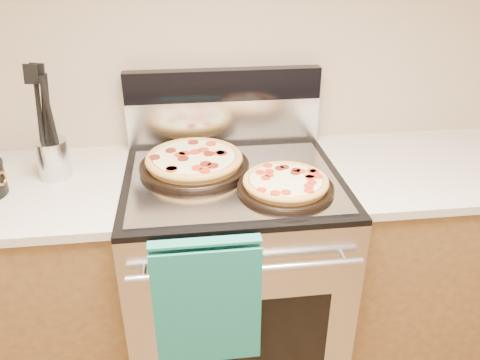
{
  "coord_description": "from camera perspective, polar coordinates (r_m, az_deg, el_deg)",
  "views": [
    {
      "loc": [
        -0.16,
        0.2,
        1.66
      ],
      "look_at": [
        0.01,
        1.55,
        0.95
      ],
      "focal_mm": 35.0,
      "sensor_mm": 36.0,
      "label": 1
    }
  ],
  "objects": [
    {
      "name": "wall_back",
      "position": [
        1.84,
        -2.28,
        17.58
      ],
      "size": [
        4.0,
        0.0,
        4.0
      ],
      "primitive_type": "plane",
      "rotation": [
        1.57,
        0.0,
        0.0
      ],
      "color": "tan",
      "rests_on": "ground"
    },
    {
      "name": "range_body",
      "position": [
        1.9,
        -0.8,
        -12.25
      ],
      "size": [
        0.76,
        0.68,
        0.9
      ],
      "primitive_type": "cube",
      "color": "#B7B7BC",
      "rests_on": "ground"
    },
    {
      "name": "oven_window",
      "position": [
        1.66,
        0.59,
        -19.6
      ],
      "size": [
        0.56,
        0.01,
        0.4
      ],
      "primitive_type": "cube",
      "color": "black",
      "rests_on": "range_body"
    },
    {
      "name": "cooktop",
      "position": [
        1.65,
        -0.9,
        0.17
      ],
      "size": [
        0.76,
        0.68,
        0.02
      ],
      "primitive_type": "cube",
      "color": "black",
      "rests_on": "range_body"
    },
    {
      "name": "backsplash_lower",
      "position": [
        1.89,
        -1.98,
        7.16
      ],
      "size": [
        0.76,
        0.06,
        0.18
      ],
      "primitive_type": "cube",
      "color": "silver",
      "rests_on": "cooktop"
    },
    {
      "name": "backsplash_upper",
      "position": [
        1.84,
        -2.06,
        11.54
      ],
      "size": [
        0.76,
        0.06,
        0.12
      ],
      "primitive_type": "cube",
      "color": "black",
      "rests_on": "backsplash_lower"
    },
    {
      "name": "oven_handle",
      "position": [
        1.39,
        0.89,
        -10.94
      ],
      "size": [
        0.7,
        0.03,
        0.03
      ],
      "primitive_type": "cylinder",
      "rotation": [
        0.0,
        1.57,
        0.0
      ],
      "color": "silver",
      "rests_on": "range_body"
    },
    {
      "name": "dish_towel",
      "position": [
        1.45,
        -4.01,
        -14.39
      ],
      "size": [
        0.32,
        0.05,
        0.42
      ],
      "primitive_type": null,
      "color": "#167069",
      "rests_on": "oven_handle"
    },
    {
      "name": "foil_sheet",
      "position": [
        1.61,
        -0.79,
        0.1
      ],
      "size": [
        0.7,
        0.55,
        0.01
      ],
      "primitive_type": "cube",
      "color": "gray",
      "rests_on": "cooktop"
    },
    {
      "name": "cabinet_left",
      "position": [
        2.05,
        -26.76,
        -12.63
      ],
      "size": [
        1.0,
        0.62,
        0.88
      ],
      "primitive_type": "cube",
      "color": "brown",
      "rests_on": "ground"
    },
    {
      "name": "cabinet_right",
      "position": [
        2.19,
        23.01,
        -9.15
      ],
      "size": [
        1.0,
        0.62,
        0.88
      ],
      "primitive_type": "cube",
      "color": "brown",
      "rests_on": "ground"
    },
    {
      "name": "countertop_right",
      "position": [
        1.97,
        25.39,
        1.64
      ],
      "size": [
        1.02,
        0.64,
        0.03
      ],
      "primitive_type": "cube",
      "color": "beige",
      "rests_on": "cabinet_right"
    },
    {
      "name": "pepperoni_pizza_back",
      "position": [
        1.68,
        -5.59,
        2.27
      ],
      "size": [
        0.39,
        0.39,
        0.05
      ],
      "primitive_type": null,
      "rotation": [
        0.0,
        0.0,
        -0.02
      ],
      "color": "#B17836",
      "rests_on": "foil_sheet"
    },
    {
      "name": "pepperoni_pizza_front",
      "position": [
        1.54,
        5.58,
        -0.45
      ],
      "size": [
        0.32,
        0.32,
        0.04
      ],
      "primitive_type": null,
      "rotation": [
        0.0,
        0.0,
        -0.03
      ],
      "color": "#B17836",
      "rests_on": "foil_sheet"
    },
    {
      "name": "utensil_crock",
      "position": [
        1.76,
        -21.77,
        2.41
      ],
      "size": [
        0.14,
        0.14,
        0.14
      ],
      "primitive_type": "cylinder",
      "rotation": [
        0.0,
        0.0,
        0.32
      ],
      "color": "silver",
      "rests_on": "countertop_left"
    }
  ]
}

